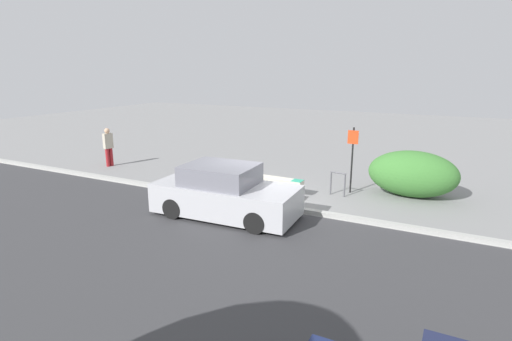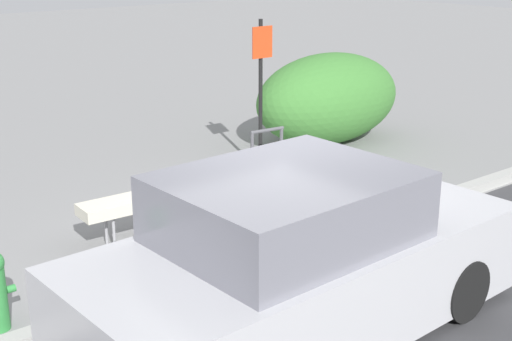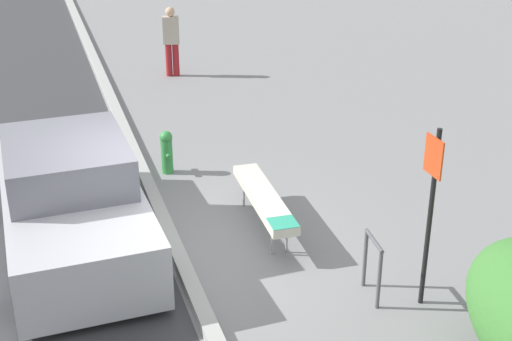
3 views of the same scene
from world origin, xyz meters
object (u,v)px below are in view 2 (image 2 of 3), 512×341
Objects in this scene: sign_post at (261,82)px; bike_rack at (267,150)px; parked_car_near at (297,263)px; bench at (169,195)px.

bike_rack is at bearing -120.58° from sign_post.
parked_car_near is (-2.43, -3.39, 0.18)m from bike_rack.
sign_post is at bearing 59.42° from bike_rack.
sign_post reaches higher than parked_car_near.
sign_post reaches higher than bike_rack.
parked_car_near reaches higher than bench.
bench is at bearing -161.34° from bike_rack.
bike_rack is 1.07m from sign_post.
parked_car_near is (-0.34, -2.69, 0.20)m from bench.
sign_post is (0.31, 0.53, 0.88)m from bike_rack.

